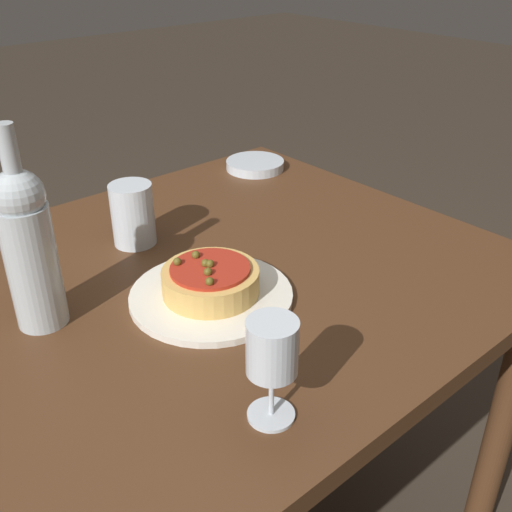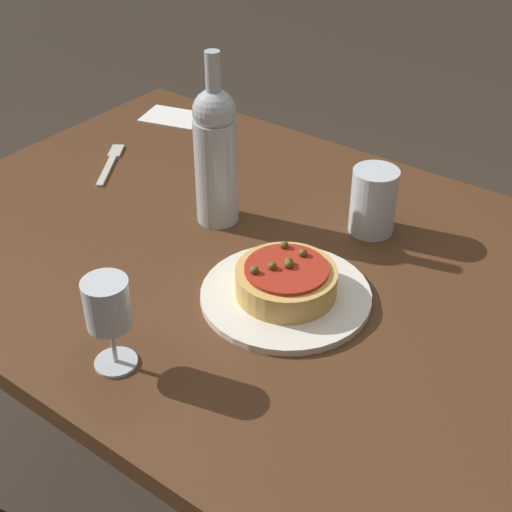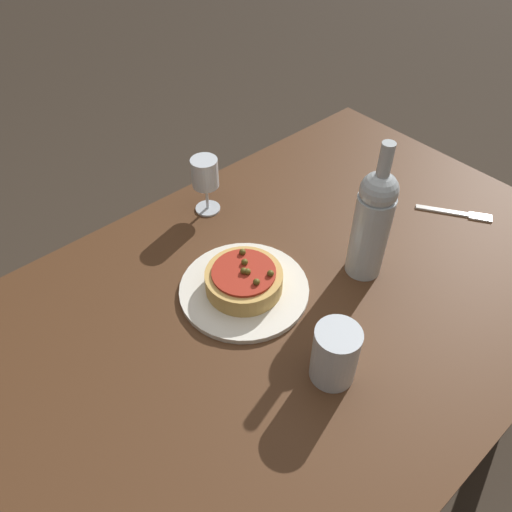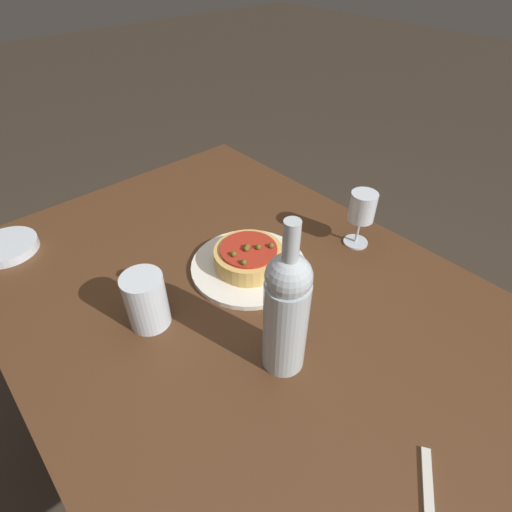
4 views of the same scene
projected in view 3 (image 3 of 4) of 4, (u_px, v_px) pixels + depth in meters
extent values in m
plane|color=#382D23|center=(285.00, 448.00, 1.60)|extent=(14.00, 14.00, 0.00)
cube|color=#4C2D19|center=(300.00, 294.00, 1.07)|extent=(1.34, 0.90, 0.03)
cylinder|color=#4C2D19|center=(10.00, 427.00, 1.26)|extent=(0.06, 0.06, 0.74)
cylinder|color=#4C2D19|center=(335.00, 219.00, 1.84)|extent=(0.06, 0.06, 0.74)
cylinder|color=white|center=(244.00, 289.00, 1.05)|extent=(0.27, 0.27, 0.01)
cylinder|color=tan|center=(244.00, 280.00, 1.03)|extent=(0.16, 0.16, 0.04)
cylinder|color=#A82819|center=(244.00, 272.00, 1.01)|extent=(0.13, 0.13, 0.01)
sphere|color=brown|center=(244.00, 271.00, 1.00)|extent=(0.01, 0.01, 0.01)
sphere|color=brown|center=(245.00, 262.00, 1.02)|extent=(0.01, 0.01, 0.01)
sphere|color=brown|center=(257.00, 282.00, 0.98)|extent=(0.01, 0.01, 0.01)
sphere|color=brown|center=(243.00, 252.00, 1.04)|extent=(0.01, 0.01, 0.01)
sphere|color=brown|center=(270.00, 273.00, 1.00)|extent=(0.01, 0.01, 0.01)
sphere|color=brown|center=(247.00, 272.00, 1.00)|extent=(0.01, 0.01, 0.01)
cylinder|color=silver|center=(208.00, 208.00, 1.24)|extent=(0.06, 0.06, 0.00)
cylinder|color=silver|center=(207.00, 197.00, 1.22)|extent=(0.01, 0.01, 0.07)
cylinder|color=silver|center=(205.00, 173.00, 1.17)|extent=(0.06, 0.06, 0.07)
cylinder|color=#B2BCC1|center=(369.00, 236.00, 1.03)|extent=(0.08, 0.08, 0.20)
sphere|color=#B2BCC1|center=(379.00, 190.00, 0.95)|extent=(0.08, 0.08, 0.08)
cylinder|color=#B2BCC1|center=(385.00, 164.00, 0.90)|extent=(0.03, 0.03, 0.09)
cylinder|color=silver|center=(335.00, 354.00, 0.87)|extent=(0.08, 0.08, 0.12)
cube|color=beige|center=(442.00, 211.00, 1.24)|extent=(0.08, 0.11, 0.00)
cube|color=beige|center=(480.00, 217.00, 1.22)|extent=(0.05, 0.06, 0.00)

